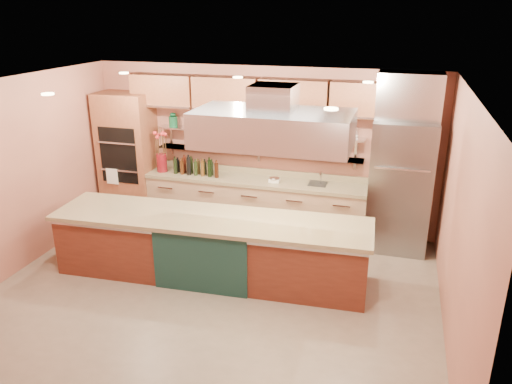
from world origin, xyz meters
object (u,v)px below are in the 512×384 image
(island, at_px, (211,247))
(kitchen_scale, at_px, (274,179))
(refrigerator, at_px, (400,187))
(flower_vase, at_px, (162,163))
(copper_kettle, at_px, (191,123))
(green_canister, at_px, (230,125))

(island, relative_size, kitchen_scale, 25.23)
(refrigerator, bearing_deg, flower_vase, 179.86)
(copper_kettle, height_order, green_canister, green_canister)
(island, height_order, copper_kettle, copper_kettle)
(kitchen_scale, height_order, green_canister, green_canister)
(kitchen_scale, xyz_separation_m, copper_kettle, (-1.57, 0.22, 0.81))
(kitchen_scale, bearing_deg, copper_kettle, 153.51)
(refrigerator, distance_m, green_canister, 3.00)
(refrigerator, distance_m, copper_kettle, 3.69)
(flower_vase, bearing_deg, green_canister, 10.22)
(refrigerator, xyz_separation_m, kitchen_scale, (-2.04, 0.01, -0.07))
(copper_kettle, bearing_deg, kitchen_scale, -7.98)
(refrigerator, distance_m, flower_vase, 4.11)
(refrigerator, height_order, kitchen_scale, refrigerator)
(flower_vase, bearing_deg, refrigerator, -0.14)
(kitchen_scale, bearing_deg, flower_vase, 161.49)
(refrigerator, xyz_separation_m, flower_vase, (-4.11, 0.01, 0.04))
(green_canister, bearing_deg, flower_vase, -169.78)
(refrigerator, relative_size, green_canister, 11.80)
(flower_vase, relative_size, copper_kettle, 1.68)
(flower_vase, xyz_separation_m, copper_kettle, (0.51, 0.22, 0.70))
(island, xyz_separation_m, flower_vase, (-1.58, 1.72, 0.63))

